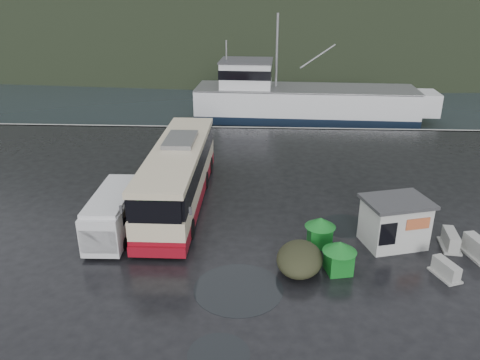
{
  "coord_description": "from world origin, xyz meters",
  "views": [
    {
      "loc": [
        0.54,
        -19.75,
        11.61
      ],
      "look_at": [
        -0.62,
        3.93,
        1.7
      ],
      "focal_mm": 35.0,
      "sensor_mm": 36.0,
      "label": 1
    }
  ],
  "objects_px": {
    "coach_bus": "(180,202)",
    "white_van": "(116,233)",
    "dome_tent": "(299,270)",
    "jersey_barrier_a": "(449,247)",
    "jersey_barrier_c": "(444,276)",
    "fishing_trawler": "(305,106)",
    "waste_bin_left": "(338,271)",
    "jersey_barrier_b": "(476,256)",
    "waste_bin_right": "(319,245)",
    "ticket_kiosk": "(391,243)"
  },
  "relations": [
    {
      "from": "waste_bin_right",
      "to": "ticket_kiosk",
      "type": "xyz_separation_m",
      "value": [
        3.54,
        0.33,
        0.0
      ]
    },
    {
      "from": "waste_bin_right",
      "to": "dome_tent",
      "type": "bearing_deg",
      "value": -117.18
    },
    {
      "from": "white_van",
      "to": "ticket_kiosk",
      "type": "bearing_deg",
      "value": -2.56
    },
    {
      "from": "white_van",
      "to": "jersey_barrier_b",
      "type": "distance_m",
      "value": 17.36
    },
    {
      "from": "jersey_barrier_c",
      "to": "jersey_barrier_a",
      "type": "bearing_deg",
      "value": 66.54
    },
    {
      "from": "waste_bin_right",
      "to": "dome_tent",
      "type": "relative_size",
      "value": 0.53
    },
    {
      "from": "dome_tent",
      "to": "jersey_barrier_a",
      "type": "height_order",
      "value": "dome_tent"
    },
    {
      "from": "white_van",
      "to": "fishing_trawler",
      "type": "xyz_separation_m",
      "value": [
        11.64,
        27.42,
        0.0
      ]
    },
    {
      "from": "waste_bin_left",
      "to": "jersey_barrier_a",
      "type": "distance_m",
      "value": 6.11
    },
    {
      "from": "jersey_barrier_b",
      "to": "white_van",
      "type": "bearing_deg",
      "value": 175.78
    },
    {
      "from": "jersey_barrier_a",
      "to": "coach_bus",
      "type": "bearing_deg",
      "value": 162.23
    },
    {
      "from": "waste_bin_right",
      "to": "ticket_kiosk",
      "type": "relative_size",
      "value": 0.49
    },
    {
      "from": "coach_bus",
      "to": "dome_tent",
      "type": "relative_size",
      "value": 4.5
    },
    {
      "from": "coach_bus",
      "to": "fishing_trawler",
      "type": "height_order",
      "value": "fishing_trawler"
    },
    {
      "from": "jersey_barrier_b",
      "to": "dome_tent",
      "type": "bearing_deg",
      "value": -169.44
    },
    {
      "from": "white_van",
      "to": "jersey_barrier_c",
      "type": "bearing_deg",
      "value": -12.35
    },
    {
      "from": "jersey_barrier_a",
      "to": "jersey_barrier_b",
      "type": "height_order",
      "value": "jersey_barrier_b"
    },
    {
      "from": "white_van",
      "to": "jersey_barrier_c",
      "type": "relative_size",
      "value": 3.78
    },
    {
      "from": "jersey_barrier_c",
      "to": "waste_bin_right",
      "type": "bearing_deg",
      "value": 155.37
    },
    {
      "from": "coach_bus",
      "to": "dome_tent",
      "type": "distance_m",
      "value": 9.25
    },
    {
      "from": "white_van",
      "to": "dome_tent",
      "type": "distance_m",
      "value": 9.44
    },
    {
      "from": "white_van",
      "to": "waste_bin_left",
      "type": "bearing_deg",
      "value": -16.26
    },
    {
      "from": "white_van",
      "to": "dome_tent",
      "type": "relative_size",
      "value": 1.92
    },
    {
      "from": "jersey_barrier_c",
      "to": "fishing_trawler",
      "type": "height_order",
      "value": "fishing_trawler"
    },
    {
      "from": "jersey_barrier_a",
      "to": "jersey_barrier_c",
      "type": "distance_m",
      "value": 2.71
    },
    {
      "from": "coach_bus",
      "to": "jersey_barrier_b",
      "type": "height_order",
      "value": "coach_bus"
    },
    {
      "from": "waste_bin_left",
      "to": "dome_tent",
      "type": "height_order",
      "value": "waste_bin_left"
    },
    {
      "from": "fishing_trawler",
      "to": "white_van",
      "type": "bearing_deg",
      "value": -110.54
    },
    {
      "from": "coach_bus",
      "to": "jersey_barrier_a",
      "type": "relative_size",
      "value": 7.9
    },
    {
      "from": "jersey_barrier_c",
      "to": "fishing_trawler",
      "type": "bearing_deg",
      "value": 96.79
    },
    {
      "from": "white_van",
      "to": "jersey_barrier_b",
      "type": "relative_size",
      "value": 3.12
    },
    {
      "from": "coach_bus",
      "to": "ticket_kiosk",
      "type": "xyz_separation_m",
      "value": [
        11.05,
        -4.2,
        0.0
      ]
    },
    {
      "from": "waste_bin_left",
      "to": "jersey_barrier_a",
      "type": "relative_size",
      "value": 0.93
    },
    {
      "from": "ticket_kiosk",
      "to": "jersey_barrier_a",
      "type": "relative_size",
      "value": 1.87
    },
    {
      "from": "dome_tent",
      "to": "jersey_barrier_b",
      "type": "xyz_separation_m",
      "value": [
        8.3,
        1.55,
        0.0
      ]
    },
    {
      "from": "white_van",
      "to": "jersey_barrier_a",
      "type": "height_order",
      "value": "white_van"
    },
    {
      "from": "ticket_kiosk",
      "to": "jersey_barrier_c",
      "type": "bearing_deg",
      "value": -74.84
    },
    {
      "from": "jersey_barrier_a",
      "to": "fishing_trawler",
      "type": "bearing_deg",
      "value": 99.54
    },
    {
      "from": "ticket_kiosk",
      "to": "fishing_trawler",
      "type": "xyz_separation_m",
      "value": [
        -2.02,
        27.76,
        0.0
      ]
    },
    {
      "from": "white_van",
      "to": "waste_bin_right",
      "type": "bearing_deg",
      "value": -4.92
    },
    {
      "from": "waste_bin_left",
      "to": "fishing_trawler",
      "type": "relative_size",
      "value": 0.06
    },
    {
      "from": "dome_tent",
      "to": "jersey_barrier_c",
      "type": "xyz_separation_m",
      "value": [
        6.25,
        -0.2,
        0.0
      ]
    },
    {
      "from": "ticket_kiosk",
      "to": "jersey_barrier_c",
      "type": "height_order",
      "value": "ticket_kiosk"
    },
    {
      "from": "white_van",
      "to": "coach_bus",
      "type": "bearing_deg",
      "value": 54.76
    },
    {
      "from": "ticket_kiosk",
      "to": "jersey_barrier_c",
      "type": "distance_m",
      "value": 3.13
    },
    {
      "from": "waste_bin_left",
      "to": "fishing_trawler",
      "type": "height_order",
      "value": "fishing_trawler"
    },
    {
      "from": "coach_bus",
      "to": "white_van",
      "type": "distance_m",
      "value": 4.66
    },
    {
      "from": "dome_tent",
      "to": "ticket_kiosk",
      "type": "xyz_separation_m",
      "value": [
        4.65,
        2.49,
        0.0
      ]
    },
    {
      "from": "jersey_barrier_a",
      "to": "fishing_trawler",
      "type": "height_order",
      "value": "fishing_trawler"
    },
    {
      "from": "jersey_barrier_c",
      "to": "jersey_barrier_b",
      "type": "bearing_deg",
      "value": 40.53
    }
  ]
}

